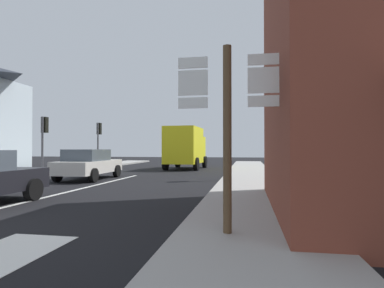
{
  "coord_description": "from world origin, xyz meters",
  "views": [
    {
      "loc": [
        6.15,
        -4.86,
        1.51
      ],
      "look_at": [
        3.81,
        8.44,
        1.71
      ],
      "focal_mm": 29.52,
      "sensor_mm": 36.0,
      "label": 1
    }
  ],
  "objects_px": {
    "delivery_truck": "(186,147)",
    "traffic_light_near_right": "(228,128)",
    "traffic_light_far_left": "(99,135)",
    "route_sign_post": "(227,124)",
    "sedan_far": "(89,164)",
    "traffic_light_near_left": "(44,132)"
  },
  "relations": [
    {
      "from": "traffic_light_far_left",
      "to": "traffic_light_near_right",
      "type": "relative_size",
      "value": 1.05
    },
    {
      "from": "traffic_light_near_left",
      "to": "traffic_light_far_left",
      "type": "bearing_deg",
      "value": 90.0
    },
    {
      "from": "delivery_truck",
      "to": "traffic_light_near_right",
      "type": "bearing_deg",
      "value": -65.08
    },
    {
      "from": "traffic_light_far_left",
      "to": "route_sign_post",
      "type": "bearing_deg",
      "value": -58.0
    },
    {
      "from": "delivery_truck",
      "to": "traffic_light_far_left",
      "type": "distance_m",
      "value": 6.97
    },
    {
      "from": "traffic_light_far_left",
      "to": "traffic_light_near_right",
      "type": "distance_m",
      "value": 13.07
    },
    {
      "from": "route_sign_post",
      "to": "traffic_light_far_left",
      "type": "xyz_separation_m",
      "value": [
        -11.08,
        17.73,
        0.7
      ]
    },
    {
      "from": "traffic_light_far_left",
      "to": "traffic_light_near_right",
      "type": "bearing_deg",
      "value": -36.49
    },
    {
      "from": "delivery_truck",
      "to": "traffic_light_near_right",
      "type": "height_order",
      "value": "traffic_light_near_right"
    },
    {
      "from": "delivery_truck",
      "to": "traffic_light_far_left",
      "type": "bearing_deg",
      "value": 179.89
    },
    {
      "from": "sedan_far",
      "to": "traffic_light_near_right",
      "type": "bearing_deg",
      "value": 6.61
    },
    {
      "from": "traffic_light_near_right",
      "to": "traffic_light_near_left",
      "type": "distance_m",
      "value": 10.56
    },
    {
      "from": "sedan_far",
      "to": "traffic_light_far_left",
      "type": "height_order",
      "value": "traffic_light_far_left"
    },
    {
      "from": "route_sign_post",
      "to": "traffic_light_far_left",
      "type": "distance_m",
      "value": 20.92
    },
    {
      "from": "sedan_far",
      "to": "route_sign_post",
      "type": "height_order",
      "value": "route_sign_post"
    },
    {
      "from": "route_sign_post",
      "to": "traffic_light_near_left",
      "type": "xyz_separation_m",
      "value": [
        -11.08,
        11.02,
        0.55
      ]
    },
    {
      "from": "traffic_light_far_left",
      "to": "traffic_light_near_right",
      "type": "xyz_separation_m",
      "value": [
        10.51,
        -7.77,
        -0.11
      ]
    },
    {
      "from": "sedan_far",
      "to": "traffic_light_near_left",
      "type": "bearing_deg",
      "value": 153.71
    },
    {
      "from": "traffic_light_near_right",
      "to": "sedan_far",
      "type": "bearing_deg",
      "value": -173.39
    },
    {
      "from": "route_sign_post",
      "to": "traffic_light_near_right",
      "type": "height_order",
      "value": "traffic_light_near_right"
    },
    {
      "from": "traffic_light_near_left",
      "to": "traffic_light_near_right",
      "type": "bearing_deg",
      "value": -5.76
    },
    {
      "from": "sedan_far",
      "to": "traffic_light_far_left",
      "type": "relative_size",
      "value": 1.2
    }
  ]
}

